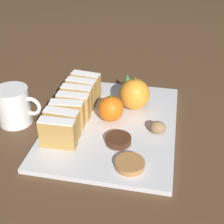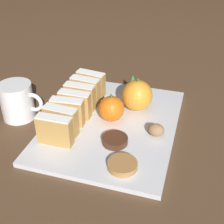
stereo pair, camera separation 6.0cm
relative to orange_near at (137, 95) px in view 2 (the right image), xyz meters
The scene contains 16 objects.
ground_plane 0.10m from the orange_near, 118.88° to the right, with size 6.00×6.00×0.00m, color #513823.
serving_platter 0.10m from the orange_near, 118.88° to the right, with size 0.31×0.40×0.01m.
stollen_slice_front 0.24m from the orange_near, 126.41° to the right, with size 0.08×0.03×0.07m.
stollen_slice_second 0.21m from the orange_near, 133.16° to the right, with size 0.08×0.03×0.07m.
stollen_slice_third 0.18m from the orange_near, 141.30° to the right, with size 0.08×0.03×0.07m.
stollen_slice_fourth 0.16m from the orange_near, 151.10° to the right, with size 0.08×0.03×0.07m.
stollen_slice_fifth 0.15m from the orange_near, 164.50° to the right, with size 0.08×0.03×0.07m.
stollen_slice_sixth 0.14m from the orange_near, behind, with size 0.08×0.03×0.07m.
stollen_slice_back 0.14m from the orange_near, 165.37° to the left, with size 0.08×0.04×0.07m.
orange_near is the anchor object (origin of this frame).
orange_far 0.08m from the orange_near, 125.54° to the right, with size 0.06×0.06×0.07m.
walnut 0.12m from the orange_near, 55.20° to the right, with size 0.04×0.03×0.03m.
chocolate_cookie 0.16m from the orange_near, 95.06° to the right, with size 0.06×0.06×0.02m.
gingerbread_cookie 0.23m from the orange_near, 84.15° to the right, with size 0.06×0.06×0.01m.
evergreen_sprig 0.09m from the orange_near, 110.87° to the left, with size 0.05×0.05×0.05m.
coffee_mug 0.30m from the orange_near, 159.29° to the right, with size 0.11×0.08×0.09m.
Camera 2 is at (0.18, -0.60, 0.45)m, focal length 50.00 mm.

